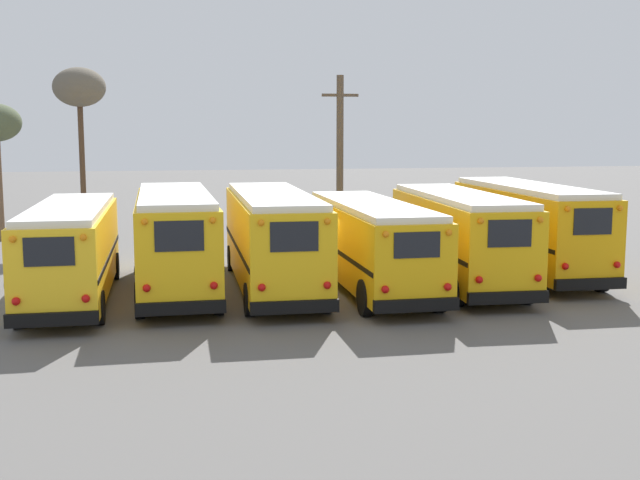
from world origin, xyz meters
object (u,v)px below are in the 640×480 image
(school_bus_0, at_px, (71,249))
(utility_pole, at_px, (340,156))
(school_bus_5, at_px, (527,226))
(school_bus_4, at_px, (458,235))
(school_bus_3, at_px, (371,242))
(bare_tree_1, at_px, (79,90))
(school_bus_1, at_px, (175,238))
(school_bus_2, at_px, (273,237))

(school_bus_0, relative_size, utility_pole, 1.21)
(school_bus_5, bearing_deg, school_bus_4, -156.87)
(school_bus_3, height_order, bare_tree_1, bare_tree_1)
(school_bus_0, xyz_separation_m, school_bus_1, (3.24, 0.66, 0.17))
(school_bus_3, bearing_deg, bare_tree_1, 127.12)
(school_bus_1, xyz_separation_m, bare_tree_1, (-4.17, 13.24, 5.38))
(school_bus_0, height_order, school_bus_4, school_bus_4)
(school_bus_1, xyz_separation_m, school_bus_3, (6.48, -0.83, -0.18))
(school_bus_5, height_order, bare_tree_1, bare_tree_1)
(school_bus_0, xyz_separation_m, school_bus_3, (9.72, -0.16, -0.02))
(school_bus_0, height_order, school_bus_5, school_bus_5)
(school_bus_4, distance_m, bare_tree_1, 20.23)
(school_bus_3, xyz_separation_m, bare_tree_1, (-10.65, 14.07, 5.56))
(school_bus_2, xyz_separation_m, bare_tree_1, (-7.41, 13.33, 5.42))
(school_bus_0, relative_size, school_bus_5, 0.98)
(school_bus_3, bearing_deg, school_bus_2, 167.07)
(school_bus_3, xyz_separation_m, utility_pole, (1.67, 12.63, 2.46))
(school_bus_0, relative_size, school_bus_3, 0.96)
(school_bus_1, relative_size, school_bus_5, 1.00)
(school_bus_3, distance_m, school_bus_5, 6.72)
(utility_pole, bearing_deg, school_bus_2, -112.44)
(school_bus_1, xyz_separation_m, school_bus_2, (3.24, -0.08, -0.04))
(school_bus_0, distance_m, school_bus_1, 3.31)
(school_bus_4, bearing_deg, utility_pole, 97.32)
(school_bus_3, bearing_deg, school_bus_0, 179.03)
(school_bus_1, height_order, school_bus_4, school_bus_1)
(school_bus_0, xyz_separation_m, bare_tree_1, (-0.93, 13.90, 5.55))
(utility_pole, relative_size, bare_tree_1, 0.96)
(school_bus_3, relative_size, utility_pole, 1.26)
(school_bus_2, relative_size, school_bus_4, 1.07)
(bare_tree_1, bearing_deg, school_bus_5, -35.63)
(school_bus_2, distance_m, school_bus_5, 9.77)
(school_bus_0, bearing_deg, bare_tree_1, 93.83)
(school_bus_4, bearing_deg, school_bus_1, 177.55)
(school_bus_3, bearing_deg, utility_pole, 82.47)
(utility_pole, bearing_deg, bare_tree_1, 173.33)
(school_bus_4, xyz_separation_m, utility_pole, (-1.57, 12.22, 2.36))
(school_bus_5, xyz_separation_m, bare_tree_1, (-17.12, 12.27, 5.37))
(school_bus_2, relative_size, bare_tree_1, 1.26)
(school_bus_4, relative_size, utility_pole, 1.22)
(school_bus_1, distance_m, utility_pole, 14.52)
(school_bus_3, relative_size, bare_tree_1, 1.21)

